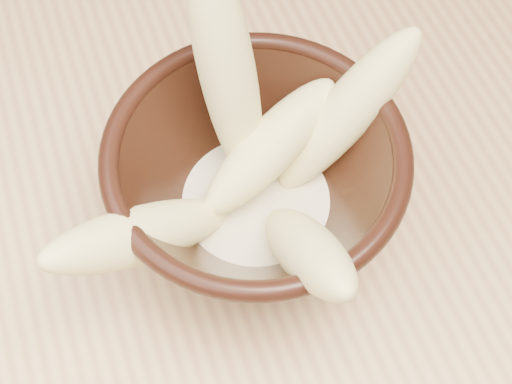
% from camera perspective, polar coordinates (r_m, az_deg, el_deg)
% --- Properties ---
extents(table, '(1.20, 0.80, 0.75)m').
position_cam_1_polar(table, '(0.67, 8.89, 4.61)').
color(table, '#DFB57A').
rests_on(table, ground).
extents(bowl, '(0.19, 0.19, 0.10)m').
position_cam_1_polar(bowl, '(0.47, 0.00, 0.55)').
color(bowl, black).
rests_on(bowl, table).
extents(milk_puddle, '(0.11, 0.11, 0.01)m').
position_cam_1_polar(milk_puddle, '(0.49, 0.00, -0.98)').
color(milk_puddle, beige).
rests_on(milk_puddle, bowl).
extents(banana_upright, '(0.05, 0.09, 0.18)m').
position_cam_1_polar(banana_upright, '(0.44, -2.33, 9.68)').
color(banana_upright, '#F2E68F').
rests_on(banana_upright, bowl).
extents(banana_left, '(0.14, 0.08, 0.11)m').
position_cam_1_polar(banana_left, '(0.43, -9.07, -3.36)').
color(banana_left, '#F2E68F').
rests_on(banana_left, bowl).
extents(banana_right, '(0.13, 0.06, 0.12)m').
position_cam_1_polar(banana_right, '(0.47, 7.26, 6.36)').
color(banana_right, '#F2E68F').
rests_on(banana_right, bowl).
extents(banana_across, '(0.13, 0.08, 0.07)m').
position_cam_1_polar(banana_across, '(0.47, 1.15, 3.65)').
color(banana_across, '#F2E68F').
rests_on(banana_across, bowl).
extents(banana_front, '(0.04, 0.12, 0.11)m').
position_cam_1_polar(banana_front, '(0.42, 4.10, -4.73)').
color(banana_front, '#F2E68F').
rests_on(banana_front, bowl).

